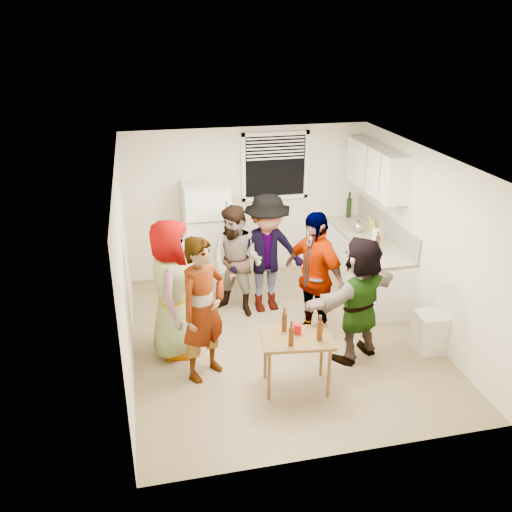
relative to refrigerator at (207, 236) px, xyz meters
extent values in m
cube|color=white|center=(0.00, 0.00, 0.00)|extent=(0.70, 0.70, 1.70)
cube|color=white|center=(2.45, -0.73, -0.42)|extent=(0.60, 2.20, 0.86)
cube|color=#BDB396|center=(2.45, -0.73, 0.03)|extent=(0.64, 2.22, 0.04)
cube|color=beige|center=(2.74, -0.73, 0.23)|extent=(0.03, 2.20, 0.36)
cube|color=white|center=(2.58, -0.53, 1.10)|extent=(0.34, 1.60, 0.70)
cylinder|color=white|center=(2.43, -1.04, 0.05)|extent=(0.12, 0.12, 0.26)
cylinder|color=black|center=(2.50, 0.25, 0.05)|extent=(0.08, 0.08, 0.33)
cylinder|color=#47230C|center=(2.35, -1.27, 0.05)|extent=(0.06, 0.06, 0.24)
cylinder|color=blue|center=(2.27, -1.37, 0.05)|extent=(0.10, 0.10, 0.13)
cube|color=#DEDC44|center=(2.67, -0.36, 0.13)|extent=(0.02, 0.20, 0.17)
cube|color=silver|center=(2.58, -2.58, -0.60)|extent=(0.39, 0.39, 0.54)
cylinder|color=#47230C|center=(0.87, -3.05, -0.16)|extent=(0.06, 0.06, 0.23)
cylinder|color=#BC060E|center=(0.67, -2.89, -0.16)|extent=(0.09, 0.09, 0.12)
imported|color=#9B9B9B|center=(-0.70, -1.90, -0.85)|extent=(1.99, 1.25, 0.59)
imported|color=#141933|center=(-0.37, -2.47, -0.85)|extent=(1.61, 1.85, 0.43)
imported|color=brown|center=(0.29, -1.06, -0.85)|extent=(1.64, 1.83, 0.63)
imported|color=#38383C|center=(0.75, -1.02, -0.85)|extent=(1.29, 1.88, 0.67)
imported|color=black|center=(1.17, -1.91, -0.85)|extent=(2.11, 1.77, 0.45)
imported|color=#E67A47|center=(1.58, -2.51, -0.85)|extent=(2.11, 2.17, 0.49)
camera|label=1|loc=(-0.97, -8.07, 3.19)|focal=38.00mm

